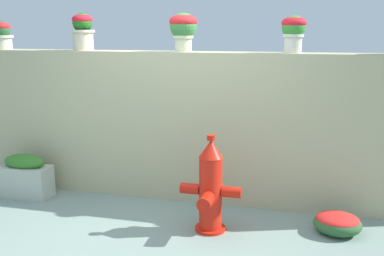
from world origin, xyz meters
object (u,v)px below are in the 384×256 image
(potted_plant_2, at_px, (183,27))
(planter_box, at_px, (26,176))
(fire_hydrant, at_px, (210,188))
(potted_plant_1, at_px, (83,29))
(flower_bush_left, at_px, (337,223))
(potted_plant_0, at_px, (1,34))
(potted_plant_3, at_px, (294,30))

(potted_plant_2, relative_size, planter_box, 0.70)
(fire_hydrant, xyz_separation_m, planter_box, (-2.31, 0.37, -0.19))
(potted_plant_2, xyz_separation_m, fire_hydrant, (0.49, -0.84, -1.53))
(potted_plant_1, xyz_separation_m, flower_bush_left, (2.94, -0.61, -1.84))
(potted_plant_0, height_order, potted_plant_2, potted_plant_2)
(potted_plant_0, relative_size, planter_box, 0.58)
(potted_plant_2, bearing_deg, planter_box, -165.73)
(planter_box, bearing_deg, fire_hydrant, -9.20)
(fire_hydrant, bearing_deg, potted_plant_3, 50.40)
(potted_plant_2, xyz_separation_m, potted_plant_3, (1.19, 0.00, -0.03))
(potted_plant_1, bearing_deg, potted_plant_3, -0.35)
(flower_bush_left, distance_m, planter_box, 3.53)
(potted_plant_0, xyz_separation_m, planter_box, (0.52, -0.49, -1.65))
(potted_plant_3, xyz_separation_m, planter_box, (-3.01, -0.47, -1.70))
(potted_plant_0, height_order, planter_box, potted_plant_0)
(potted_plant_0, xyz_separation_m, potted_plant_1, (1.11, -0.01, 0.05))
(flower_bush_left, bearing_deg, potted_plant_1, 168.34)
(potted_plant_1, bearing_deg, potted_plant_0, 179.55)
(potted_plant_1, relative_size, potted_plant_3, 1.11)
(potted_plant_0, bearing_deg, planter_box, -43.26)
(potted_plant_1, xyz_separation_m, fire_hydrant, (1.72, -0.85, -1.51))
(potted_plant_2, distance_m, planter_box, 2.55)
(potted_plant_0, distance_m, planter_box, 1.79)
(fire_hydrant, bearing_deg, planter_box, 170.80)
(flower_bush_left, bearing_deg, potted_plant_3, 131.49)
(potted_plant_3, bearing_deg, potted_plant_2, -179.85)
(fire_hydrant, relative_size, planter_box, 1.61)
(potted_plant_3, relative_size, planter_box, 0.64)
(flower_bush_left, height_order, planter_box, planter_box)
(fire_hydrant, distance_m, flower_bush_left, 1.29)
(potted_plant_1, bearing_deg, flower_bush_left, -11.66)
(potted_plant_2, height_order, fire_hydrant, potted_plant_2)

